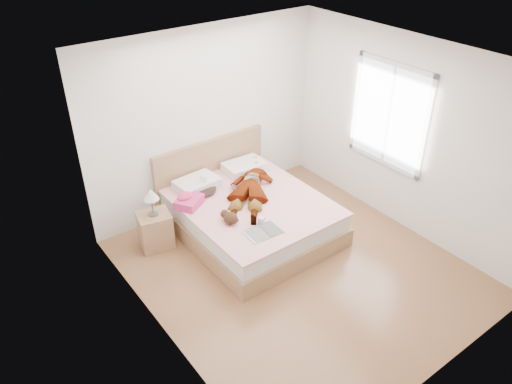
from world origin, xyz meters
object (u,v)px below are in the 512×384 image
(phone, at_px, (203,178))
(magazine, at_px, (264,232))
(bed, at_px, (248,213))
(nightstand, at_px, (155,228))
(woman, at_px, (251,184))
(coffee_mug, at_px, (262,220))
(towel, at_px, (188,200))
(plush_toy, at_px, (229,217))

(phone, distance_m, magazine, 1.28)
(bed, xyz_separation_m, nightstand, (-1.18, 0.43, 0.01))
(woman, height_order, nightstand, nightstand)
(bed, xyz_separation_m, coffee_mug, (-0.20, -0.57, 0.28))
(woman, distance_m, nightstand, 1.39)
(towel, relative_size, magazine, 0.97)
(woman, xyz_separation_m, towel, (-0.86, 0.20, -0.04))
(woman, distance_m, bed, 0.40)
(phone, relative_size, coffee_mug, 0.85)
(towel, height_order, nightstand, nightstand)
(towel, bearing_deg, plush_toy, -71.66)
(woman, relative_size, magazine, 3.49)
(magazine, relative_size, coffee_mug, 4.04)
(woman, bearing_deg, plush_toy, -102.28)
(phone, bearing_deg, magazine, -133.71)
(nightstand, bearing_deg, phone, 7.17)
(plush_toy, bearing_deg, towel, 108.34)
(magazine, xyz_separation_m, plush_toy, (-0.21, 0.42, 0.07))
(bed, distance_m, magazine, 0.83)
(nightstand, bearing_deg, plush_toy, -47.73)
(bed, relative_size, magazine, 4.51)
(phone, relative_size, plush_toy, 0.36)
(woman, distance_m, phone, 0.64)
(woman, distance_m, coffee_mug, 0.78)
(magazine, bearing_deg, towel, 111.75)
(woman, relative_size, towel, 3.62)
(bed, relative_size, coffee_mug, 18.25)
(woman, relative_size, phone, 16.53)
(magazine, relative_size, nightstand, 0.53)
(bed, distance_m, plush_toy, 0.67)
(plush_toy, distance_m, nightstand, 1.04)
(nightstand, bearing_deg, bed, -19.87)
(phone, xyz_separation_m, bed, (0.36, -0.53, -0.42))
(magazine, distance_m, coffee_mug, 0.19)
(woman, relative_size, plush_toy, 5.89)
(woman, xyz_separation_m, plush_toy, (-0.65, -0.44, -0.03))
(magazine, height_order, coffee_mug, coffee_mug)
(towel, bearing_deg, magazine, -68.25)
(bed, bearing_deg, phone, 124.06)
(woman, relative_size, nightstand, 1.84)
(bed, bearing_deg, plush_toy, -148.26)
(magazine, bearing_deg, plush_toy, 116.64)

